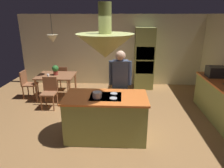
{
  "coord_description": "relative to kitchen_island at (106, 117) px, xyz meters",
  "views": [
    {
      "loc": [
        0.31,
        -4.08,
        2.51
      ],
      "look_at": [
        0.1,
        0.4,
        1.0
      ],
      "focal_mm": 32.9,
      "sensor_mm": 36.0,
      "label": 1
    }
  ],
  "objects": [
    {
      "name": "ground",
      "position": [
        0.0,
        0.2,
        -0.47
      ],
      "size": [
        8.16,
        8.16,
        0.0
      ],
      "primitive_type": "plane",
      "color": "#9E7042"
    },
    {
      "name": "wall_back",
      "position": [
        0.0,
        3.65,
        0.8
      ],
      "size": [
        6.8,
        0.1,
        2.55
      ],
      "primitive_type": "cube",
      "color": "beige",
      "rests_on": "ground"
    },
    {
      "name": "kitchen_island",
      "position": [
        0.0,
        0.0,
        0.0
      ],
      "size": [
        1.71,
        0.91,
        0.96
      ],
      "color": "#8C934C",
      "rests_on": "ground"
    },
    {
      "name": "oven_tower",
      "position": [
        1.1,
        3.24,
        0.59
      ],
      "size": [
        0.66,
        0.62,
        2.12
      ],
      "color": "#8C934C",
      "rests_on": "ground"
    },
    {
      "name": "dining_table",
      "position": [
        -1.7,
        2.1,
        0.19
      ],
      "size": [
        1.12,
        0.91,
        0.76
      ],
      "color": "#955D3B",
      "rests_on": "ground"
    },
    {
      "name": "person_at_island",
      "position": [
        0.29,
        0.72,
        0.54
      ],
      "size": [
        0.53,
        0.23,
        1.75
      ],
      "color": "tan",
      "rests_on": "ground"
    },
    {
      "name": "range_hood",
      "position": [
        0.0,
        0.0,
        1.52
      ],
      "size": [
        1.1,
        1.1,
        1.0
      ],
      "color": "#8C934C"
    },
    {
      "name": "pendant_light_over_table",
      "position": [
        -1.7,
        2.1,
        1.39
      ],
      "size": [
        0.32,
        0.32,
        0.82
      ],
      "color": "beige"
    },
    {
      "name": "chair_facing_island",
      "position": [
        -1.7,
        1.42,
        0.03
      ],
      "size": [
        0.4,
        0.4,
        0.87
      ],
      "color": "#955D3B",
      "rests_on": "ground"
    },
    {
      "name": "chair_by_back_wall",
      "position": [
        -1.7,
        2.78,
        0.03
      ],
      "size": [
        0.4,
        0.4,
        0.87
      ],
      "rotation": [
        0.0,
        0.0,
        3.14
      ],
      "color": "#955D3B",
      "rests_on": "ground"
    },
    {
      "name": "chair_at_corner",
      "position": [
        -2.64,
        2.1,
        0.03
      ],
      "size": [
        0.4,
        0.4,
        0.87
      ],
      "rotation": [
        0.0,
        0.0,
        1.57
      ],
      "color": "#955D3B",
      "rests_on": "ground"
    },
    {
      "name": "potted_plant_on_table",
      "position": [
        -1.71,
        2.12,
        0.46
      ],
      "size": [
        0.2,
        0.2,
        0.3
      ],
      "color": "#99382D",
      "rests_on": "dining_table"
    },
    {
      "name": "cup_on_table",
      "position": [
        -1.86,
        1.87,
        0.33
      ],
      "size": [
        0.07,
        0.07,
        0.09
      ],
      "primitive_type": "cylinder",
      "color": "white",
      "rests_on": "dining_table"
    },
    {
      "name": "microwave_on_counter",
      "position": [
        2.84,
        1.53,
        0.6
      ],
      "size": [
        0.46,
        0.36,
        0.28
      ],
      "primitive_type": "cube",
      "color": "#232326",
      "rests_on": "counter_run_right"
    },
    {
      "name": "cooking_pot_on_cooktop",
      "position": [
        -0.16,
        -0.13,
        0.54
      ],
      "size": [
        0.18,
        0.18,
        0.12
      ],
      "primitive_type": "cylinder",
      "color": "#B2B2B7",
      "rests_on": "kitchen_island"
    }
  ]
}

